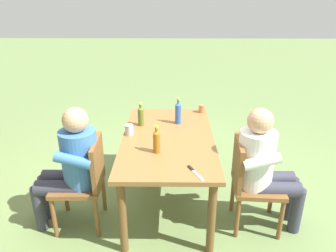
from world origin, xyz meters
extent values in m
plane|color=#6B844C|center=(0.00, 0.00, 0.00)|extent=(24.00, 24.00, 0.00)
cube|color=olive|center=(0.00, 0.00, 0.73)|extent=(1.59, 0.89, 0.04)
cylinder|color=brown|center=(-0.72, -0.37, 0.35)|extent=(0.07, 0.07, 0.71)
cylinder|color=brown|center=(0.72, -0.37, 0.35)|extent=(0.07, 0.07, 0.71)
cylinder|color=brown|center=(-0.72, 0.37, 0.35)|extent=(0.07, 0.07, 0.71)
cylinder|color=brown|center=(0.72, 0.37, 0.35)|extent=(0.07, 0.07, 0.71)
cube|color=brown|center=(-0.36, 0.83, 0.43)|extent=(0.45, 0.45, 0.04)
cube|color=brown|center=(-0.35, 0.63, 0.66)|extent=(0.42, 0.05, 0.42)
cylinder|color=brown|center=(-0.17, 1.02, 0.21)|extent=(0.04, 0.04, 0.41)
cylinder|color=brown|center=(-0.55, 1.01, 0.21)|extent=(0.04, 0.04, 0.41)
cylinder|color=brown|center=(-0.16, 0.64, 0.21)|extent=(0.04, 0.04, 0.41)
cylinder|color=brown|center=(-0.54, 0.63, 0.21)|extent=(0.04, 0.04, 0.41)
cube|color=brown|center=(-0.36, -0.83, 0.43)|extent=(0.47, 0.47, 0.04)
cube|color=brown|center=(-0.35, -0.63, 0.66)|extent=(0.42, 0.07, 0.42)
cylinder|color=brown|center=(-0.56, -1.00, 0.21)|extent=(0.04, 0.04, 0.41)
cylinder|color=brown|center=(-0.18, -1.03, 0.21)|extent=(0.04, 0.04, 0.41)
cylinder|color=brown|center=(-0.54, -0.62, 0.21)|extent=(0.04, 0.04, 0.41)
cylinder|color=brown|center=(-0.16, -0.65, 0.21)|extent=(0.04, 0.04, 0.41)
cylinder|color=#3D70B2|center=(-0.36, 0.78, 0.71)|extent=(0.32, 0.32, 0.52)
sphere|color=tan|center=(-0.36, 0.78, 1.07)|extent=(0.22, 0.22, 0.22)
cylinder|color=#383847|center=(-0.27, 0.98, 0.45)|extent=(0.14, 0.40, 0.14)
cylinder|color=#383847|center=(-0.27, 1.18, 0.23)|extent=(0.11, 0.11, 0.45)
cylinder|color=#3D70B2|center=(-0.17, 0.78, 0.79)|extent=(0.09, 0.31, 0.16)
cylinder|color=#383847|center=(-0.45, 0.98, 0.45)|extent=(0.14, 0.40, 0.14)
cylinder|color=#383847|center=(-0.45, 1.18, 0.23)|extent=(0.11, 0.11, 0.45)
cylinder|color=#3D70B2|center=(-0.55, 0.78, 0.79)|extent=(0.09, 0.31, 0.16)
cylinder|color=white|center=(-0.36, -0.78, 0.71)|extent=(0.32, 0.32, 0.52)
sphere|color=tan|center=(-0.36, -0.78, 1.07)|extent=(0.22, 0.22, 0.22)
cylinder|color=#383847|center=(-0.45, -0.98, 0.45)|extent=(0.14, 0.40, 0.14)
cylinder|color=#383847|center=(-0.45, -1.18, 0.23)|extent=(0.11, 0.11, 0.45)
cylinder|color=white|center=(-0.55, -0.78, 0.79)|extent=(0.09, 0.31, 0.16)
cylinder|color=#383847|center=(-0.27, -0.98, 0.45)|extent=(0.14, 0.40, 0.14)
cylinder|color=#383847|center=(-0.27, -1.18, 0.23)|extent=(0.11, 0.11, 0.45)
cylinder|color=white|center=(-0.17, -0.78, 0.79)|extent=(0.09, 0.31, 0.16)
cylinder|color=#2D56A3|center=(0.36, -0.10, 0.85)|extent=(0.06, 0.06, 0.21)
cone|color=#2D56A3|center=(0.36, -0.10, 0.97)|extent=(0.06, 0.06, 0.03)
cylinder|color=#2D56A3|center=(0.36, -0.10, 1.00)|extent=(0.03, 0.03, 0.03)
cylinder|color=yellow|center=(0.36, -0.10, 1.02)|extent=(0.03, 0.03, 0.02)
cylinder|color=#996019|center=(-0.31, 0.10, 0.84)|extent=(0.06, 0.06, 0.19)
cone|color=#996019|center=(-0.31, 0.10, 0.94)|extent=(0.06, 0.06, 0.03)
cylinder|color=#996019|center=(-0.31, 0.10, 0.97)|extent=(0.03, 0.03, 0.03)
cylinder|color=yellow|center=(-0.31, 0.10, 0.99)|extent=(0.03, 0.03, 0.02)
cylinder|color=#566623|center=(0.30, 0.29, 0.84)|extent=(0.06, 0.06, 0.18)
cone|color=#566623|center=(0.30, 0.29, 0.94)|extent=(0.06, 0.06, 0.03)
cylinder|color=#566623|center=(0.30, 0.29, 0.97)|extent=(0.03, 0.03, 0.03)
cylinder|color=yellow|center=(0.30, 0.29, 0.99)|extent=(0.03, 0.03, 0.02)
cylinder|color=#B2B7BC|center=(0.06, 0.39, 0.80)|extent=(0.08, 0.08, 0.11)
cylinder|color=#BC6B47|center=(0.69, -0.39, 0.79)|extent=(0.07, 0.07, 0.09)
cube|color=silver|center=(-0.69, -0.24, 0.75)|extent=(0.17, 0.10, 0.01)
cube|color=black|center=(-0.59, -0.19, 0.75)|extent=(0.08, 0.05, 0.01)
cube|color=#47663D|center=(1.30, -0.43, 0.20)|extent=(0.33, 0.16, 0.39)
cube|color=#395130|center=(1.30, -0.55, 0.13)|extent=(0.23, 0.06, 0.17)
camera|label=1|loc=(-2.85, -0.03, 2.09)|focal=34.47mm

